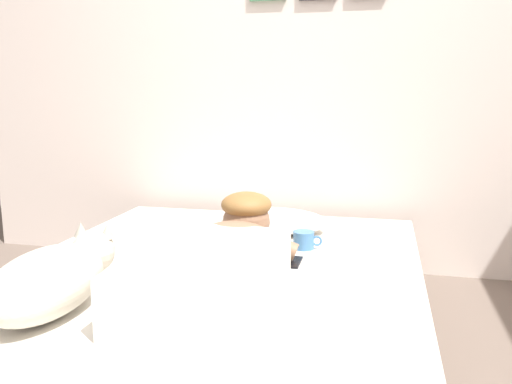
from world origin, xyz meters
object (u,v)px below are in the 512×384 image
object	(u,v)px
pillow	(273,220)
coffee_cup	(304,240)
dog	(53,278)
cell_phone	(292,262)
bed	(211,313)
person_lying	(220,260)

from	to	relation	value
pillow	coffee_cup	xyz separation A→B (m)	(0.18, -0.25, -0.02)
coffee_cup	dog	bearing A→B (deg)	-128.12
cell_phone	pillow	bearing A→B (deg)	110.17
dog	cell_phone	bearing A→B (deg)	44.55
dog	pillow	bearing A→B (deg)	66.61
bed	person_lying	distance (m)	0.33
person_lying	dog	xyz separation A→B (m)	(-0.44, -0.28, -0.00)
person_lying	coffee_cup	world-z (taller)	person_lying
person_lying	cell_phone	bearing A→B (deg)	60.97
pillow	coffee_cup	world-z (taller)	pillow
pillow	person_lying	size ratio (longest dim) A/B	0.57
pillow	cell_phone	world-z (taller)	pillow
pillow	cell_phone	size ratio (longest dim) A/B	3.71
coffee_cup	person_lying	bearing A→B (deg)	-110.71
coffee_cup	cell_phone	xyz separation A→B (m)	(-0.02, -0.21, -0.03)
bed	coffee_cup	world-z (taller)	coffee_cup
bed	person_lying	size ratio (longest dim) A/B	2.25
bed	pillow	xyz separation A→B (m)	(0.11, 0.62, 0.22)
pillow	person_lying	distance (m)	0.79
dog	cell_phone	size ratio (longest dim) A/B	4.11
pillow	dog	xyz separation A→B (m)	(-0.46, -1.07, 0.05)
bed	person_lying	world-z (taller)	person_lying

